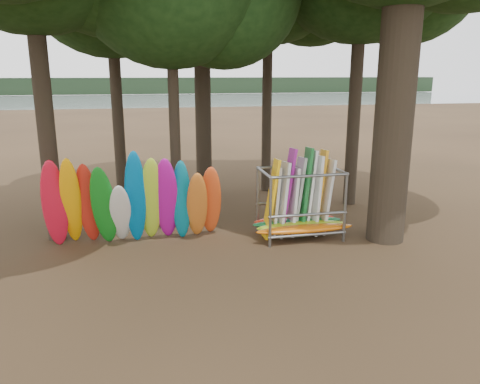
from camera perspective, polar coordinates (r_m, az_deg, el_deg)
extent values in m
plane|color=#47331E|center=(13.96, -1.60, -7.23)|extent=(120.00, 120.00, 0.00)
plane|color=gray|center=(72.98, -10.63, 10.04)|extent=(160.00, 160.00, 0.00)
cube|color=black|center=(122.82, -11.54, 12.57)|extent=(160.00, 4.00, 4.00)
cylinder|color=black|center=(15.25, -23.40, 15.70)|extent=(0.52, 0.52, 11.59)
cylinder|color=black|center=(18.76, -15.03, 14.41)|extent=(0.43, 0.43, 10.62)
cylinder|color=black|center=(19.92, -4.68, 17.33)|extent=(0.67, 0.67, 12.38)
cylinder|color=black|center=(20.48, 3.38, 16.38)|extent=(0.42, 0.42, 11.75)
cylinder|color=black|center=(15.57, -8.17, 13.42)|extent=(0.35, 0.35, 9.84)
cylinder|color=black|center=(18.79, 14.14, 15.91)|extent=(0.49, 0.49, 11.57)
cylinder|color=black|center=(14.82, 19.10, 18.82)|extent=(1.15, 1.15, 12.96)
ellipsoid|color=red|center=(14.58, -21.66, -1.46)|extent=(0.83, 1.31, 2.92)
ellipsoid|color=#FFA808|center=(14.53, -19.87, -1.21)|extent=(0.75, 1.81, 3.03)
ellipsoid|color=red|center=(14.63, -17.99, -1.43)|extent=(0.69, 1.33, 2.76)
ellipsoid|color=#12771B|center=(14.29, -16.27, -1.73)|extent=(0.82, 1.52, 2.74)
ellipsoid|color=silver|center=(14.41, -14.35, -2.61)|extent=(0.68, 1.66, 2.23)
ellipsoid|color=#005E9D|center=(14.20, -12.63, -0.76)|extent=(0.67, 1.43, 3.15)
ellipsoid|color=#A8D029|center=(14.36, -10.78, -0.96)|extent=(0.75, 1.58, 2.93)
ellipsoid|color=#A70F8D|center=(14.39, -8.95, -0.91)|extent=(0.83, 1.62, 2.92)
ellipsoid|color=#06667C|center=(14.47, -7.13, -1.04)|extent=(0.66, 1.08, 2.73)
ellipsoid|color=orange|center=(14.43, -5.25, -1.65)|extent=(0.77, 1.64, 2.50)
ellipsoid|color=#E04C1C|center=(14.71, -3.60, -1.11)|extent=(0.82, 1.55, 2.58)
ellipsoid|color=#C65B0B|center=(14.72, 7.92, -4.47)|extent=(3.17, 0.55, 0.24)
ellipsoid|color=#9BBC19|center=(15.01, 7.50, -4.08)|extent=(2.96, 0.55, 0.24)
ellipsoid|color=#197037|center=(15.34, 7.02, -3.65)|extent=(3.01, 0.55, 0.24)
ellipsoid|color=red|center=(15.61, 6.67, -3.33)|extent=(2.78, 0.55, 0.24)
cube|color=yellow|center=(14.78, 3.81, -0.85)|extent=(0.54, 0.76, 2.55)
cube|color=silver|center=(15.02, 4.31, -1.23)|extent=(0.33, 0.75, 2.26)
cube|color=silver|center=(14.89, 5.18, -1.00)|extent=(0.42, 0.79, 2.44)
cube|color=#911884|center=(15.06, 5.66, -0.02)|extent=(0.58, 0.79, 2.84)
cube|color=silver|center=(15.05, 6.49, -1.28)|extent=(0.31, 0.75, 2.24)
cube|color=silver|center=(15.24, 6.95, -0.50)|extent=(0.51, 0.80, 2.53)
cube|color=#176929|center=(15.10, 7.84, -0.02)|extent=(0.44, 0.79, 2.87)
cube|color=white|center=(15.30, 8.31, -0.05)|extent=(0.47, 0.81, 2.76)
cube|color=silver|center=(15.21, 9.20, -0.48)|extent=(0.36, 0.80, 2.61)
cube|color=orange|center=(15.47, 9.55, 0.05)|extent=(0.52, 0.76, 2.76)
cube|color=silver|center=(15.41, 10.42, -0.59)|extent=(0.49, 0.79, 2.47)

